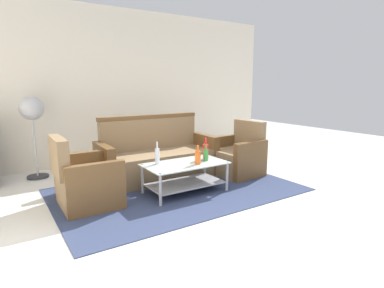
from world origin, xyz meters
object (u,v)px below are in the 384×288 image
couch (157,159)px  bottle_green (206,155)px  bottle_clear (157,156)px  armchair_left (86,182)px  bottle_red (206,151)px  coffee_table (185,173)px  pedestal_fan (32,113)px  armchair_right (237,157)px  bottle_orange (198,157)px  cup (198,157)px

couch → bottle_green: couch is taller
bottle_clear → armchair_left: bearing=173.4°
bottle_green → bottle_red: bearing=55.5°
coffee_table → bottle_red: size_ratio=3.64×
pedestal_fan → armchair_right: bearing=-29.7°
bottle_green → bottle_clear: bearing=162.3°
bottle_clear → bottle_green: (0.64, -0.20, -0.03)m
coffee_table → bottle_orange: 0.29m
couch → armchair_left: bearing=23.8°
bottle_red → pedestal_fan: pedestal_fan is taller
couch → pedestal_fan: 2.02m
pedestal_fan → coffee_table: bearing=-49.6°
coffee_table → couch: bearing=91.2°
armchair_left → bottle_orange: armchair_left is taller
armchair_left → bottle_clear: size_ratio=2.84×
bottle_clear → cup: bottle_clear is taller
bottle_clear → armchair_right: bearing=5.0°
pedestal_fan → bottle_orange: bearing=-49.5°
coffee_table → bottle_green: 0.38m
coffee_table → cup: bearing=1.8°
armchair_left → armchair_right: same height
armchair_right → coffee_table: size_ratio=0.77×
bottle_green → bottle_red: (0.06, 0.08, 0.03)m
bottle_clear → pedestal_fan: (-1.25, 1.69, 0.49)m
bottle_green → armchair_right: bearing=21.2°
coffee_table → pedestal_fan: 2.55m
armchair_right → bottle_clear: 1.52m
bottle_orange → bottle_clear: bearing=146.7°
bottle_orange → pedestal_fan: pedestal_fan is taller
bottle_green → coffee_table: bearing=172.6°
armchair_left → couch: bearing=113.4°
armchair_right → bottle_clear: (-1.50, -0.13, 0.24)m
bottle_clear → pedestal_fan: 2.16m
couch → bottle_orange: couch is taller
bottle_green → cup: 0.12m
coffee_table → bottle_clear: bearing=153.6°
pedestal_fan → cup: bearing=-46.0°
cup → couch: bearing=106.2°
armchair_left → bottle_red: size_ratio=2.81×
armchair_left → bottle_orange: size_ratio=3.34×
armchair_left → bottle_green: 1.59m
bottle_red → cup: size_ratio=3.02×
armchair_left → cup: size_ratio=8.50×
armchair_right → bottle_clear: size_ratio=2.84×
bottle_clear → bottle_orange: bearing=-33.3°
cup → armchair_right: bearing=16.6°
armchair_left → armchair_right: size_ratio=1.00×
bottle_orange → coffee_table: bearing=131.7°
bottle_orange → armchair_right: bearing=21.9°
armchair_right → bottle_red: bearing=103.1°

